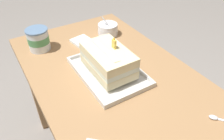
# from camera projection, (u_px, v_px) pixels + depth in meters

# --- Properties ---
(dining_table) EXTENTS (1.23, 0.70, 0.76)m
(dining_table) POSITION_uv_depth(u_px,v_px,m) (116.00, 95.00, 1.08)
(dining_table) COLOR #9E754C
(dining_table) RESTS_ON ground_plane
(foil_tray) EXTENTS (0.38, 0.26, 0.02)m
(foil_tray) POSITION_uv_depth(u_px,v_px,m) (108.00, 72.00, 1.03)
(foil_tray) COLOR silver
(foil_tray) RESTS_ON dining_table
(birthday_cake) EXTENTS (0.26, 0.16, 0.16)m
(birthday_cake) POSITION_uv_depth(u_px,v_px,m) (108.00, 60.00, 0.99)
(birthday_cake) COLOR beige
(birthday_cake) RESTS_ON foil_tray
(bowl_stack) EXTENTS (0.12, 0.12, 0.12)m
(bowl_stack) POSITION_uv_depth(u_px,v_px,m) (108.00, 29.00, 1.30)
(bowl_stack) COLOR white
(bowl_stack) RESTS_ON dining_table
(ice_cream_tub) EXTENTS (0.12, 0.12, 0.12)m
(ice_cream_tub) POSITION_uv_depth(u_px,v_px,m) (38.00, 39.00, 1.16)
(ice_cream_tub) COLOR white
(ice_cream_tub) RESTS_ON dining_table
(serving_spoon_near_tray) EXTENTS (0.12, 0.10, 0.01)m
(serving_spoon_near_tray) POSITION_uv_depth(u_px,v_px,m) (219.00, 119.00, 0.81)
(serving_spoon_near_tray) COLOR silver
(serving_spoon_near_tray) RESTS_ON dining_table
(napkin_pile) EXTENTS (0.12, 0.12, 0.01)m
(napkin_pile) POSITION_uv_depth(u_px,v_px,m) (82.00, 41.00, 1.25)
(napkin_pile) COLOR white
(napkin_pile) RESTS_ON dining_table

